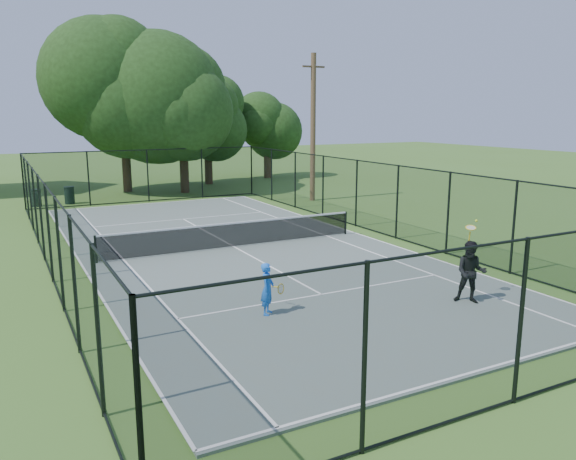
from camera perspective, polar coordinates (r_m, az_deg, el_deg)
name	(u,v)px	position (r m, az deg, el deg)	size (l,w,h in m)	color
ground	(234,248)	(21.30, -5.47, -1.88)	(120.00, 120.00, 0.00)	#416623
tennis_court	(234,248)	(21.29, -5.47, -1.80)	(11.00, 24.00, 0.06)	slate
tennis_net	(234,234)	(21.17, -5.50, -0.36)	(10.08, 0.08, 0.95)	black
fence	(234,209)	(21.00, -5.55, 2.10)	(13.10, 26.10, 3.00)	black
tree_near_left	(122,87)	(37.88, -16.52, 13.72)	(8.23, 8.23, 10.73)	#332114
tree_near_mid	(182,115)	(36.54, -10.70, 11.37)	(6.06, 6.06, 7.92)	#332114
tree_near_right	(207,121)	(40.80, -8.21, 10.92)	(5.11, 5.11, 7.05)	#332114
tree_far_right	(267,129)	(44.36, -2.14, 10.18)	(4.62, 4.62, 6.11)	#332114
trash_bin_left	(36,198)	(33.68, -24.23, 3.01)	(0.58, 0.58, 0.95)	black
trash_bin_right	(69,195)	(33.91, -21.32, 3.32)	(0.58, 0.58, 0.98)	black
utility_pole	(313,127)	(32.61, 2.55, 10.38)	(1.40, 0.30, 8.31)	#4C3823
player_blue	(268,289)	(14.07, -2.09, -5.99)	(0.86, 0.57, 1.32)	blue
player_black	(471,272)	(15.63, 18.09, -4.08)	(1.06, 1.02, 2.13)	black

